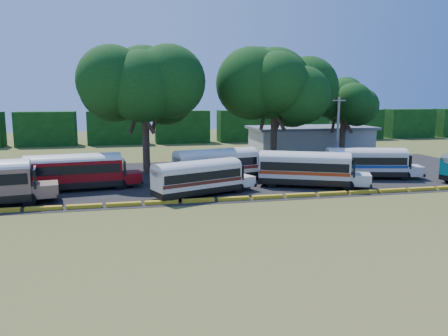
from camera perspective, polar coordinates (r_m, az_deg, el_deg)
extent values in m
plane|color=#44511B|center=(36.22, 3.92, -4.49)|extent=(160.00, 160.00, 0.00)
cube|color=black|center=(47.81, 1.03, -1.06)|extent=(64.00, 24.00, 0.02)
cube|color=gold|center=(37.00, -27.09, -4.98)|extent=(2.70, 0.45, 0.30)
cube|color=gold|center=(36.35, -22.50, -4.90)|extent=(2.70, 0.45, 0.30)
cube|color=gold|center=(35.93, -17.77, -4.79)|extent=(2.70, 0.45, 0.30)
cube|color=gold|center=(35.76, -12.97, -4.65)|extent=(2.70, 0.45, 0.30)
cube|color=gold|center=(35.84, -8.16, -4.47)|extent=(2.70, 0.45, 0.30)
cube|color=gold|center=(36.17, -3.40, -4.26)|extent=(2.70, 0.45, 0.30)
cube|color=gold|center=(36.74, 1.24, -4.03)|extent=(2.70, 0.45, 0.30)
cube|color=gold|center=(37.55, 5.70, -3.78)|extent=(2.70, 0.45, 0.30)
cube|color=gold|center=(38.57, 9.95, -3.53)|extent=(2.70, 0.45, 0.30)
cube|color=gold|center=(39.79, 13.95, -3.27)|extent=(2.70, 0.45, 0.30)
cube|color=gold|center=(41.20, 17.70, -3.01)|extent=(2.70, 0.45, 0.30)
cube|color=gold|center=(42.77, 21.19, -2.76)|extent=(2.70, 0.45, 0.30)
cube|color=gold|center=(44.48, 24.41, -2.51)|extent=(2.70, 0.45, 0.30)
cube|color=#BBB6AB|center=(69.93, 11.23, 3.55)|extent=(18.00, 8.00, 3.60)
cube|color=slate|center=(69.76, 11.28, 5.18)|extent=(19.00, 9.00, 0.40)
cube|color=black|center=(83.12, -22.20, 4.76)|extent=(10.00, 4.00, 6.00)
cube|color=black|center=(81.95, -13.88, 5.13)|extent=(10.00, 4.00, 6.00)
cube|color=black|center=(82.53, -5.49, 5.38)|extent=(10.00, 4.00, 6.00)
cube|color=black|center=(84.82, 2.62, 5.52)|extent=(10.00, 4.00, 6.00)
cube|color=black|center=(88.69, 10.16, 5.55)|extent=(10.00, 4.00, 6.00)
cube|color=black|center=(93.94, 16.97, 5.50)|extent=(10.00, 4.00, 6.00)
cube|color=black|center=(100.36, 22.98, 5.39)|extent=(10.00, 4.00, 6.00)
cylinder|color=black|center=(37.93, -24.13, -3.80)|extent=(1.15, 0.49, 1.12)
cylinder|color=black|center=(40.26, -24.00, -3.07)|extent=(1.15, 0.49, 1.12)
cube|color=#856251|center=(38.95, -22.31, -2.60)|extent=(2.38, 2.75, 1.06)
cube|color=black|center=(38.77, -23.45, -1.08)|extent=(0.58, 2.56, 1.53)
cube|color=black|center=(39.03, -20.87, -3.16)|extent=(0.64, 2.73, 0.34)
cylinder|color=black|center=(41.93, -13.38, -2.09)|extent=(1.06, 0.40, 1.03)
cylinder|color=black|center=(44.09, -13.67, -1.55)|extent=(1.06, 0.40, 1.03)
cylinder|color=black|center=(41.87, -22.98, -2.61)|extent=(1.06, 0.40, 1.03)
cylinder|color=black|center=(44.03, -22.79, -2.04)|extent=(1.06, 0.40, 1.03)
cube|color=black|center=(42.81, -18.90, -1.90)|extent=(8.70, 3.53, 0.57)
cube|color=maroon|center=(42.60, -18.99, -0.29)|extent=(8.70, 3.53, 1.89)
cube|color=black|center=(42.56, -19.00, 0.01)|extent=(8.37, 3.55, 0.79)
ellipsoid|color=beige|center=(42.46, -19.06, 0.97)|extent=(8.70, 3.53, 1.16)
cube|color=maroon|center=(43.04, -12.05, -1.12)|extent=(2.10, 2.47, 0.98)
cube|color=black|center=(42.80, -12.96, 0.15)|extent=(0.42, 2.38, 1.42)
cube|color=black|center=(43.22, -10.87, -1.60)|extent=(0.47, 2.53, 0.31)
cube|color=black|center=(43.05, -24.46, -2.32)|extent=(0.47, 2.53, 0.31)
cylinder|color=black|center=(39.37, 1.94, -2.64)|extent=(0.99, 0.59, 0.95)
cylinder|color=black|center=(41.01, 0.28, -2.15)|extent=(0.99, 0.59, 0.95)
cylinder|color=black|center=(36.07, -6.48, -3.81)|extent=(0.99, 0.59, 0.95)
cylinder|color=black|center=(37.85, -7.90, -3.21)|extent=(0.99, 0.59, 0.95)
cube|color=black|center=(38.20, -3.50, -2.80)|extent=(8.15, 5.05, 0.52)
cube|color=silver|center=(37.98, -3.51, -1.14)|extent=(8.15, 5.05, 1.74)
cube|color=black|center=(37.95, -3.52, -0.83)|extent=(7.88, 4.99, 0.73)
cube|color=#4F1B14|center=(38.05, -3.51, -1.65)|extent=(8.09, 5.06, 0.29)
ellipsoid|color=beige|center=(37.83, -3.53, 0.16)|extent=(8.15, 5.05, 1.07)
cube|color=silver|center=(40.70, 2.31, -1.63)|extent=(2.36, 2.58, 0.91)
cube|color=black|center=(40.19, 1.62, -0.42)|extent=(0.93, 2.10, 1.31)
cube|color=black|center=(41.24, 3.22, -2.03)|extent=(1.01, 2.24, 0.29)
cube|color=black|center=(36.49, -8.75, -3.63)|extent=(1.01, 2.24, 0.29)
cylinder|color=black|center=(45.39, 4.12, -1.00)|extent=(1.07, 0.51, 1.03)
cylinder|color=black|center=(47.28, 2.81, -0.57)|extent=(1.07, 0.51, 1.03)
cylinder|color=black|center=(42.43, -4.15, -1.73)|extent=(1.07, 0.51, 1.03)
cylinder|color=black|center=(44.45, -5.18, -1.23)|extent=(1.07, 0.51, 1.03)
cube|color=black|center=(44.53, -1.08, -0.98)|extent=(8.81, 4.41, 0.57)
cube|color=white|center=(44.33, -1.09, 0.58)|extent=(8.81, 4.41, 1.89)
cube|color=black|center=(44.30, -1.09, 0.87)|extent=(8.50, 4.39, 0.79)
cube|color=#571617|center=(44.39, -1.09, 0.10)|extent=(8.74, 4.43, 0.31)
ellipsoid|color=beige|center=(44.20, -1.09, 1.78)|extent=(8.81, 4.41, 1.16)
cube|color=white|center=(46.80, 4.67, -0.12)|extent=(2.32, 2.62, 0.98)
cube|color=black|center=(46.33, 3.99, 1.06)|extent=(0.68, 2.34, 1.41)
cube|color=black|center=(47.31, 5.58, -0.53)|extent=(0.75, 2.50, 0.31)
cube|color=black|center=(43.03, -6.15, -1.53)|extent=(0.75, 2.50, 0.31)
cylinder|color=black|center=(41.81, 15.89, -2.23)|extent=(1.06, 0.70, 1.04)
cylinder|color=black|center=(43.99, 15.71, -1.66)|extent=(1.06, 0.70, 1.04)
cylinder|color=black|center=(41.92, 6.23, -1.89)|extent=(1.06, 0.70, 1.04)
cylinder|color=black|center=(44.09, 6.53, -1.34)|extent=(1.06, 0.70, 1.04)
cube|color=black|center=(42.79, 10.40, -1.55)|extent=(8.82, 5.90, 0.57)
cube|color=silver|center=(42.58, 10.44, 0.08)|extent=(8.82, 5.90, 1.90)
cube|color=black|center=(42.54, 10.45, 0.38)|extent=(8.53, 5.81, 0.80)
cube|color=#9D2E0F|center=(42.64, 10.43, -0.43)|extent=(8.76, 5.90, 0.31)
ellipsoid|color=beige|center=(42.44, 10.48, 1.34)|extent=(8.82, 5.90, 1.17)
cube|color=silver|center=(42.91, 17.35, -1.37)|extent=(2.65, 2.85, 0.99)
cube|color=black|center=(42.68, 16.54, -0.01)|extent=(1.13, 2.24, 1.42)
cube|color=black|center=(43.07, 18.49, -1.95)|extent=(1.23, 2.39, 0.31)
cube|color=black|center=(43.12, 4.80, -1.48)|extent=(1.23, 2.39, 0.31)
cylinder|color=black|center=(49.01, 22.60, -0.95)|extent=(1.03, 0.51, 0.99)
cylinder|color=black|center=(50.97, 21.76, -0.53)|extent=(1.03, 0.51, 0.99)
cylinder|color=black|center=(47.03, 14.90, -0.95)|extent=(1.03, 0.51, 0.99)
cylinder|color=black|center=(49.07, 14.35, -0.51)|extent=(1.03, 0.51, 0.99)
cube|color=black|center=(48.75, 17.92, -0.56)|extent=(8.49, 4.40, 0.55)
cube|color=silver|center=(48.57, 17.99, 0.80)|extent=(8.49, 4.40, 1.81)
cube|color=black|center=(48.54, 18.00, 1.06)|extent=(8.19, 4.38, 0.76)
cube|color=navy|center=(48.62, 17.97, 0.38)|extent=(8.42, 4.42, 0.30)
ellipsoid|color=beige|center=(48.45, 18.04, 1.87)|extent=(8.49, 4.40, 1.12)
cube|color=silver|center=(50.31, 23.37, -0.24)|extent=(2.27, 2.55, 0.94)
cube|color=black|center=(49.94, 22.77, 0.86)|extent=(0.70, 2.25, 1.36)
cube|color=black|center=(50.69, 24.23, -0.68)|extent=(0.77, 2.40, 0.30)
cube|color=black|center=(47.80, 13.29, -0.67)|extent=(0.77, 2.40, 0.30)
cylinder|color=black|center=(49.97, 27.17, -1.11)|extent=(0.98, 0.48, 0.94)
cylinder|color=#3E2F1F|center=(50.21, -10.15, 3.31)|extent=(0.80, 0.80, 6.99)
cylinder|color=#3E2F1F|center=(50.50, -8.87, 6.79)|extent=(1.29, 2.56, 4.01)
cylinder|color=#3E2F1F|center=(50.80, -11.42, 6.74)|extent=(1.99, 2.25, 4.01)
cylinder|color=#3E2F1F|center=(48.70, -10.45, 6.66)|extent=(2.60, 0.88, 4.01)
ellipsoid|color=black|center=(49.97, -10.37, 11.03)|extent=(10.81, 10.81, 7.93)
cylinder|color=#3E2F1F|center=(55.12, 6.51, 3.91)|extent=(0.80, 0.80, 6.96)
cylinder|color=#3E2F1F|center=(55.74, 7.62, 7.02)|extent=(1.29, 2.55, 3.99)
cylinder|color=#3E2F1F|center=(55.40, 5.31, 7.05)|extent=(1.98, 2.24, 3.99)
cylinder|color=#3E2F1F|center=(53.64, 6.79, 6.95)|extent=(2.59, 0.88, 3.99)
ellipsoid|color=black|center=(54.90, 6.64, 10.90)|extent=(11.96, 11.96, 8.77)
cylinder|color=#3E2F1F|center=(64.52, 15.20, 3.79)|extent=(0.80, 0.80, 5.53)
cylinder|color=#3E2F1F|center=(65.32, 16.06, 5.90)|extent=(1.13, 2.13, 3.21)
cylinder|color=#3E2F1F|center=(64.64, 14.16, 5.95)|extent=(1.69, 1.90, 3.21)
cylinder|color=#3E2F1F|center=(63.11, 15.65, 5.81)|extent=(2.15, 0.80, 3.21)
ellipsoid|color=black|center=(64.26, 15.41, 8.61)|extent=(7.94, 7.94, 5.82)
cylinder|color=gray|center=(51.97, 14.62, 4.25)|extent=(0.30, 0.30, 8.61)
cube|color=gray|center=(51.79, 14.80, 8.53)|extent=(1.60, 0.12, 0.12)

